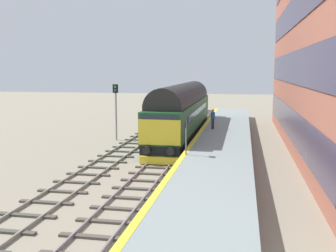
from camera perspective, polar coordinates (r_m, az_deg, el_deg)
ground_plane at (r=29.78m, az=0.70°, el=-3.34°), size 140.00×140.00×0.00m
track_main at (r=29.77m, az=0.70°, el=-3.23°), size 2.50×60.00×0.15m
track_adjacent_west at (r=30.52m, az=-5.56°, el=-2.99°), size 2.50×60.00×0.15m
station_platform at (r=29.29m, az=7.66°, el=-2.60°), size 4.00×44.00×1.01m
station_building at (r=30.96m, az=22.22°, el=14.45°), size 5.25×34.54×19.28m
diesel_locomotive at (r=33.72m, az=2.00°, el=2.25°), size 2.74×18.97×4.68m
signal_post_near at (r=33.58m, az=-7.38°, el=2.85°), size 0.44×0.22×4.65m
platform_number_sign at (r=22.94m, az=2.54°, el=-0.92°), size 0.10×0.44×1.93m
waiting_passenger at (r=33.21m, az=6.35°, el=1.27°), size 0.45×0.47×1.64m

